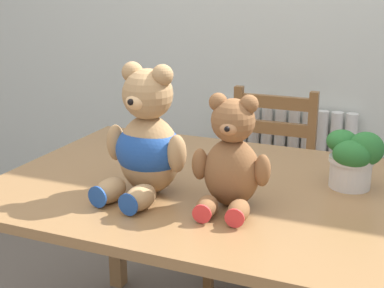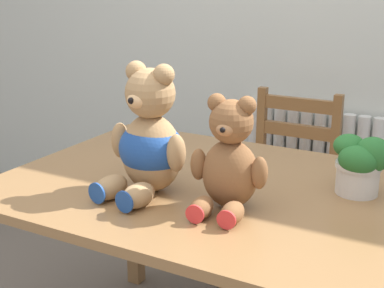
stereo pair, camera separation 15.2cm
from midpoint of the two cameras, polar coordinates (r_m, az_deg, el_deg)
The scene contains 6 objects.
radiator at distance 2.85m, azimuth 13.89°, elevation -4.56°, with size 0.70×0.10×0.75m.
dining_table at distance 1.74m, azimuth 3.69°, elevation -7.16°, with size 1.25×0.96×0.75m.
wooden_chair_behind at distance 2.52m, azimuth 11.57°, elevation -4.70°, with size 0.40×0.44×0.88m.
teddy_bear_left at distance 1.58m, azimuth -1.84°, elevation 0.20°, with size 0.28×0.30×0.39m.
teddy_bear_right at distance 1.48m, azimuth 6.94°, elevation -1.88°, with size 0.23×0.23×0.32m.
potted_plant at distance 1.67m, azimuth 20.01°, elevation -1.96°, with size 0.17×0.15×0.18m.
Camera 2 is at (0.73, -0.93, 1.37)m, focal length 50.00 mm.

